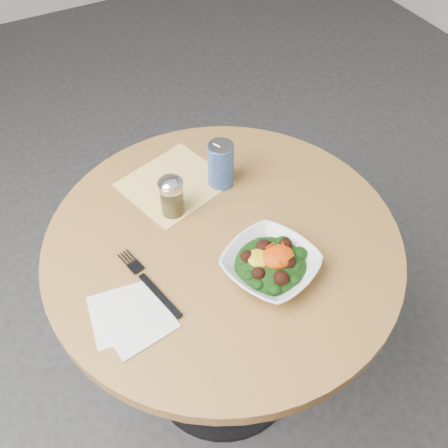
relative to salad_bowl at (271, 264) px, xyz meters
name	(u,v)px	position (x,y,z in m)	size (l,w,h in m)	color
ground	(223,369)	(-0.05, 0.14, -0.78)	(6.00, 6.00, 0.00)	#29292B
table	(223,283)	(-0.05, 0.14, -0.23)	(0.90, 0.90, 0.75)	black
cloth_napkin	(174,184)	(-0.08, 0.38, -0.03)	(0.25, 0.23, 0.00)	yellow
paper_napkins	(130,317)	(-0.34, 0.04, -0.03)	(0.18, 0.19, 0.00)	white
salad_bowl	(271,264)	(0.00, 0.00, 0.00)	(0.27, 0.27, 0.08)	white
fork	(147,281)	(-0.27, 0.11, -0.02)	(0.07, 0.24, 0.00)	black
spice_shaker	(172,196)	(-0.12, 0.29, 0.03)	(0.06, 0.06, 0.12)	silver
beverage_can	(221,164)	(0.04, 0.32, 0.04)	(0.07, 0.07, 0.14)	#0D1A91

